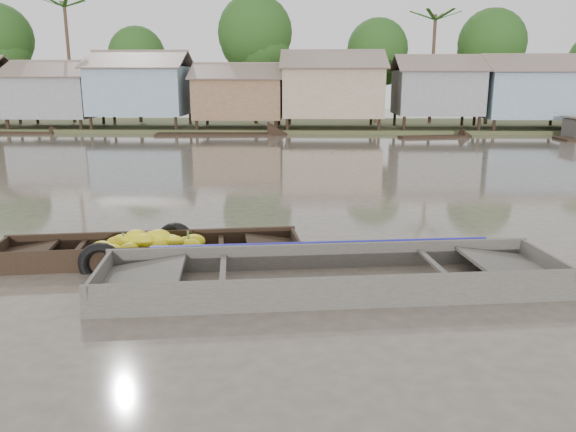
{
  "coord_description": "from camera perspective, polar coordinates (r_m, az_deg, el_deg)",
  "views": [
    {
      "loc": [
        0.87,
        -9.38,
        3.46
      ],
      "look_at": [
        0.49,
        1.52,
        0.8
      ],
      "focal_mm": 35.0,
      "sensor_mm": 36.0,
      "label": 1
    }
  ],
  "objects": [
    {
      "name": "ground",
      "position": [
        10.03,
        -3.11,
        -6.49
      ],
      "size": [
        120.0,
        120.0,
        0.0
      ],
      "primitive_type": "plane",
      "color": "#4D453B",
      "rests_on": "ground"
    },
    {
      "name": "banana_boat",
      "position": [
        11.42,
        -14.19,
        -3.45
      ],
      "size": [
        6.02,
        2.3,
        0.84
      ],
      "rotation": [
        0.0,
        0.0,
        0.16
      ],
      "color": "black",
      "rests_on": "ground"
    },
    {
      "name": "distant_boats",
      "position": [
        36.07,
        22.08,
        7.58
      ],
      "size": [
        47.15,
        14.9,
        1.38
      ],
      "color": "black",
      "rests_on": "ground"
    },
    {
      "name": "viewer_boat",
      "position": [
        9.74,
        4.44,
        -6.72
      ],
      "size": [
        8.05,
        3.04,
        0.63
      ],
      "rotation": [
        0.0,
        0.0,
        0.13
      ],
      "color": "#3F3A35",
      "rests_on": "ground"
    },
    {
      "name": "riverbank",
      "position": [
        41.3,
        5.12,
        13.13
      ],
      "size": [
        120.0,
        12.47,
        10.22
      ],
      "color": "#384723",
      "rests_on": "ground"
    }
  ]
}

